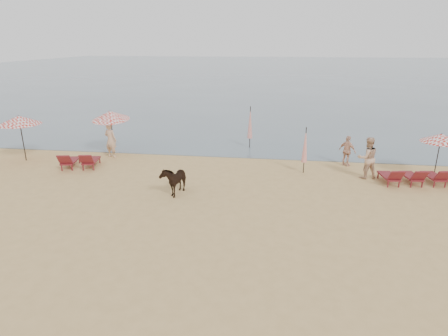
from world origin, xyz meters
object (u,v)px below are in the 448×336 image
object	(u,v)px
lounger_cluster_right	(425,176)
beachgoer_right_a	(367,158)
lounger_cluster_left	(79,160)
umbrella_open_right	(441,138)
cow	(174,179)
umbrella_open_left_a	(19,120)
umbrella_closed_left	(250,123)
beachgoer_left	(111,140)
umbrella_closed_right	(305,145)
umbrella_open_left_b	(111,115)
beachgoer_right_b	(347,151)

from	to	relation	value
lounger_cluster_right	beachgoer_right_a	bearing A→B (deg)	159.79
lounger_cluster_left	beachgoer_right_a	bearing A→B (deg)	-8.59
lounger_cluster_left	umbrella_open_right	xyz separation A→B (m)	(16.98, 1.02, 1.47)
umbrella_open_right	cow	bearing A→B (deg)	-140.05
umbrella_open_left_a	umbrella_closed_left	xyz separation A→B (m)	(11.61, 4.07, -0.65)
beachgoer_left	lounger_cluster_right	bearing A→B (deg)	-172.70
umbrella_closed_left	umbrella_closed_right	xyz separation A→B (m)	(2.88, -4.08, -0.14)
cow	umbrella_open_left_b	bearing A→B (deg)	144.71
umbrella_open_right	lounger_cluster_right	bearing A→B (deg)	-104.20
lounger_cluster_right	beachgoer_right_a	distance (m)	2.52
lounger_cluster_right	beachgoer_right_a	size ratio (longest dim) A/B	1.93
beachgoer_right_a	beachgoer_right_b	distance (m)	1.83
lounger_cluster_left	umbrella_open_left_b	xyz separation A→B (m)	(0.71, 2.50, 1.80)
umbrella_closed_right	lounger_cluster_left	bearing A→B (deg)	-175.65
lounger_cluster_left	umbrella_closed_right	bearing A→B (deg)	-6.34
cow	umbrella_closed_left	bearing A→B (deg)	81.46
cow	beachgoer_right_b	xyz separation A→B (m)	(7.68, 4.72, 0.16)
umbrella_closed_left	umbrella_closed_right	world-z (taller)	umbrella_closed_left
umbrella_closed_right	beachgoer_left	size ratio (longest dim) A/B	1.17
beachgoer_right_a	beachgoer_right_b	size ratio (longest dim) A/B	1.24
umbrella_open_left_b	umbrella_open_left_a	bearing A→B (deg)	-138.54
umbrella_open_left_b	umbrella_closed_right	distance (m)	10.45
beachgoer_left	umbrella_open_right	bearing A→B (deg)	-168.56
umbrella_open_left_b	beachgoer_right_a	size ratio (longest dim) A/B	1.32
lounger_cluster_right	umbrella_closed_left	xyz separation A→B (m)	(-8.06, 4.96, 1.12)
lounger_cluster_right	umbrella_open_left_a	world-z (taller)	umbrella_open_left_a
umbrella_open_right	beachgoer_right_a	world-z (taller)	umbrella_open_right
lounger_cluster_right	umbrella_open_left_b	size ratio (longest dim) A/B	1.46
beachgoer_left	beachgoer_right_b	world-z (taller)	beachgoer_left
umbrella_open_right	beachgoer_right_a	size ratio (longest dim) A/B	1.08
beachgoer_right_a	umbrella_open_left_b	bearing A→B (deg)	-23.19
umbrella_closed_left	beachgoer_right_b	world-z (taller)	umbrella_closed_left
lounger_cluster_right	umbrella_closed_right	world-z (taller)	umbrella_closed_right
umbrella_closed_right	cow	distance (m)	6.44
umbrella_open_right	beachgoer_left	xyz separation A→B (m)	(-16.18, 1.00, -0.93)
lounger_cluster_left	beachgoer_right_b	size ratio (longest dim) A/B	1.22
umbrella_open_left_a	beachgoer_right_b	xyz separation A→B (m)	(16.71, 1.38, -1.38)
lounger_cluster_left	umbrella_open_right	world-z (taller)	umbrella_open_right
lounger_cluster_left	umbrella_closed_right	size ratio (longest dim) A/B	0.85
umbrella_closed_right	umbrella_closed_left	bearing A→B (deg)	125.25
umbrella_open_left_a	umbrella_open_left_b	world-z (taller)	umbrella_open_left_b
cow	beachgoer_right_b	distance (m)	9.02
umbrella_open_left_b	cow	world-z (taller)	umbrella_open_left_b
lounger_cluster_right	umbrella_open_left_a	xyz separation A→B (m)	(-19.67, 0.90, 1.77)
umbrella_open_left_a	beachgoer_right_b	distance (m)	16.82
lounger_cluster_left	beachgoer_right_b	distance (m)	13.40
lounger_cluster_right	beachgoer_left	bearing A→B (deg)	165.12
lounger_cluster_left	beachgoer_right_a	xyz separation A→B (m)	(13.78, 0.50, 0.56)
cow	beachgoer_left	xyz separation A→B (m)	(-4.73, 4.51, 0.33)
umbrella_open_right	umbrella_closed_left	distance (m)	9.69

